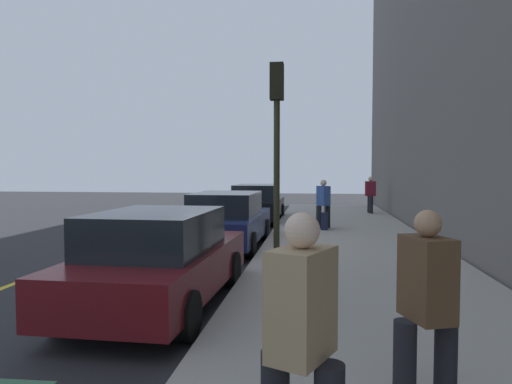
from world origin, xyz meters
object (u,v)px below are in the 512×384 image
pedestrian_brown_coat (426,306)px  pedestrian_blue_coat (323,202)px  rolling_suitcase (324,221)px  parked_car_navy (227,220)px  pedestrian_tan_coat (302,340)px  parked_car_black (257,203)px  traffic_light_pole (277,130)px  pedestrian_burgundy_coat (370,194)px  parked_car_maroon (160,259)px

pedestrian_brown_coat → pedestrian_blue_coat: size_ratio=1.03×
rolling_suitcase → parked_car_navy: bearing=138.9°
parked_car_navy → pedestrian_brown_coat: bearing=-159.1°
pedestrian_tan_coat → rolling_suitcase: (12.53, -0.37, -0.64)m
parked_car_navy → parked_car_black: bearing=-0.5°
parked_car_black → pedestrian_tan_coat: size_ratio=2.47×
traffic_light_pole → rolling_suitcase: traffic_light_pole is taller
pedestrian_blue_coat → rolling_suitcase: pedestrian_blue_coat is taller
parked_car_black → pedestrian_tan_coat: bearing=-171.9°
parked_car_black → pedestrian_tan_coat: pedestrian_tan_coat is taller
parked_car_black → pedestrian_brown_coat: 14.97m
pedestrian_burgundy_coat → parked_car_black: bearing=122.1°
pedestrian_brown_coat → rolling_suitcase: bearing=3.0°
parked_car_maroon → pedestrian_tan_coat: size_ratio=2.55×
pedestrian_burgundy_coat → rolling_suitcase: pedestrian_burgundy_coat is taller
pedestrian_brown_coat → pedestrian_blue_coat: (11.94, 0.63, -0.03)m
pedestrian_brown_coat → pedestrian_tan_coat: 1.37m
pedestrian_burgundy_coat → parked_car_navy: bearing=152.1°
pedestrian_burgundy_coat → pedestrian_brown_coat: bearing=175.0°
parked_car_black → traffic_light_pole: size_ratio=1.07×
pedestrian_blue_coat → traffic_light_pole: bearing=171.4°
parked_car_navy → pedestrian_blue_coat: size_ratio=2.80×
traffic_light_pole → rolling_suitcase: bearing=-9.3°
parked_car_navy → pedestrian_tan_coat: (-9.50, -2.27, 0.32)m
pedestrian_tan_coat → parked_car_black: bearing=8.1°
pedestrian_burgundy_coat → pedestrian_blue_coat: 6.08m
parked_car_black → pedestrian_blue_coat: bearing=-136.2°
pedestrian_brown_coat → pedestrian_blue_coat: 11.95m
pedestrian_brown_coat → traffic_light_pole: size_ratio=0.42×
traffic_light_pole → pedestrian_blue_coat: bearing=-8.6°
pedestrian_brown_coat → parked_car_black: bearing=12.3°
pedestrian_brown_coat → traffic_light_pole: bearing=17.5°
pedestrian_brown_coat → rolling_suitcase: size_ratio=1.82×
parked_car_navy → pedestrian_brown_coat: size_ratio=2.72×
pedestrian_brown_coat → traffic_light_pole: traffic_light_pole is taller
pedestrian_burgundy_coat → pedestrian_brown_coat: size_ratio=0.98×
parked_car_maroon → pedestrian_brown_coat: bearing=-133.0°
parked_car_navy → rolling_suitcase: size_ratio=4.94×
pedestrian_burgundy_coat → pedestrian_tan_coat: bearing=172.2°
pedestrian_tan_coat → parked_car_maroon: bearing=29.8°
parked_car_black → traffic_light_pole: 9.78m
parked_car_maroon → pedestrian_blue_coat: 9.28m
pedestrian_brown_coat → pedestrian_tan_coat: pedestrian_tan_coat is taller
parked_car_maroon → pedestrian_tan_coat: pedestrian_tan_coat is taller
pedestrian_blue_coat → rolling_suitcase: bearing=-175.8°
pedestrian_brown_coat → rolling_suitcase: pedestrian_brown_coat is taller
parked_car_black → pedestrian_blue_coat: (-2.69, -2.57, 0.26)m
parked_car_black → pedestrian_brown_coat: bearing=-167.7°
parked_car_black → parked_car_maroon: bearing=179.6°
parked_car_navy → traffic_light_pole: traffic_light_pole is taller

